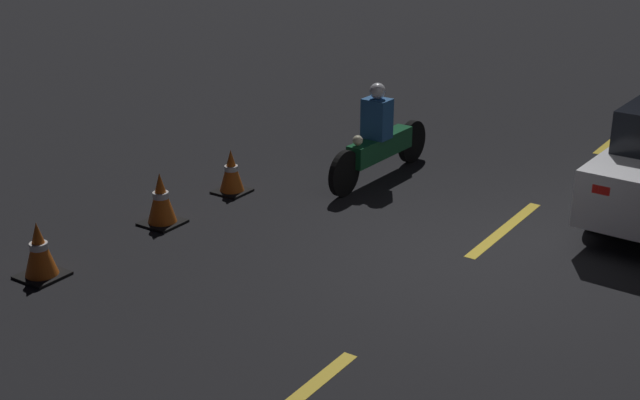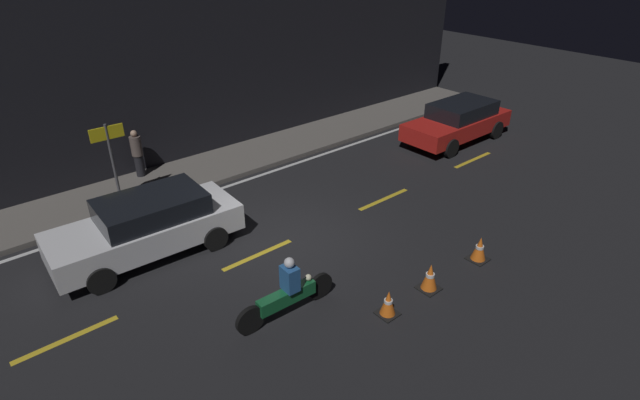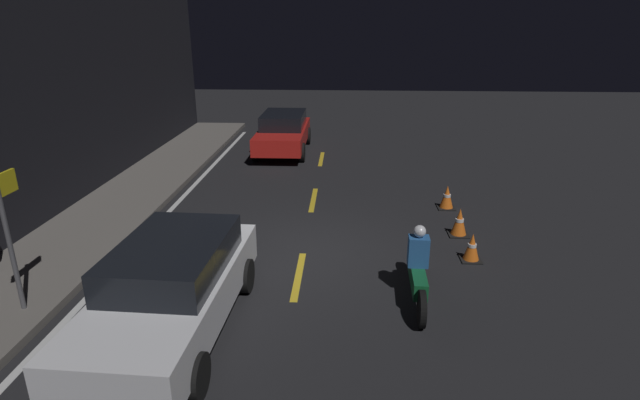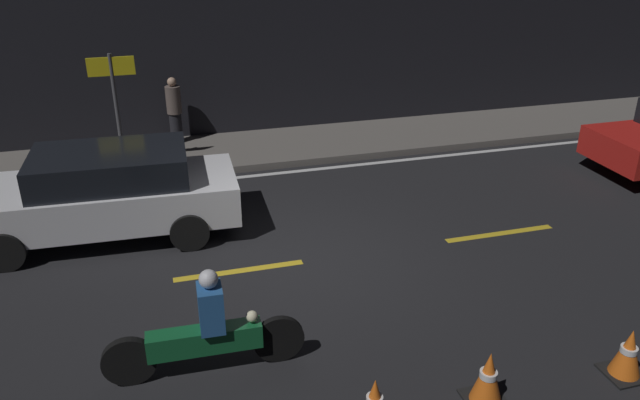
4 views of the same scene
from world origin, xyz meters
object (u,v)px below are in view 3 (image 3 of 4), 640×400
at_px(motorcycle, 418,270).
at_px(shop_sign, 3,215).
at_px(traffic_cone_near, 472,247).
at_px(sedan_white, 172,287).
at_px(traffic_cone_mid, 459,222).
at_px(traffic_cone_far, 447,197).
at_px(taxi_red, 283,131).

xyz_separation_m(motorcycle, shop_sign, (-0.94, 6.71, 1.28)).
bearing_deg(traffic_cone_near, motorcycle, 139.94).
xyz_separation_m(sedan_white, traffic_cone_near, (2.81, -5.35, -0.50)).
bearing_deg(traffic_cone_mid, motorcycle, 155.03).
xyz_separation_m(sedan_white, shop_sign, (0.27, 2.71, 1.05)).
height_order(traffic_cone_mid, traffic_cone_far, traffic_cone_mid).
distance_m(sedan_white, traffic_cone_far, 8.06).
bearing_deg(motorcycle, traffic_cone_near, -37.98).
relative_size(taxi_red, traffic_cone_near, 7.58).
height_order(sedan_white, motorcycle, sedan_white).
xyz_separation_m(taxi_red, traffic_cone_mid, (-7.87, -5.08, -0.47)).
relative_size(motorcycle, traffic_cone_far, 3.74).
xyz_separation_m(motorcycle, traffic_cone_far, (4.74, -1.41, -0.25)).
relative_size(sedan_white, traffic_cone_mid, 6.87).
bearing_deg(traffic_cone_mid, shop_sign, 115.60).
bearing_deg(traffic_cone_mid, sedan_white, 127.64).
xyz_separation_m(taxi_red, traffic_cone_near, (-9.19, -5.07, -0.50)).
bearing_deg(taxi_red, shop_sign, -14.41).
relative_size(motorcycle, shop_sign, 0.99).
distance_m(traffic_cone_mid, traffic_cone_far, 1.81).
height_order(traffic_cone_near, traffic_cone_far, traffic_cone_far).
distance_m(motorcycle, traffic_cone_mid, 3.24).
bearing_deg(motorcycle, taxi_red, 21.08).
xyz_separation_m(taxi_red, shop_sign, (-11.73, 2.99, 1.05)).
relative_size(sedan_white, shop_sign, 1.89).
bearing_deg(shop_sign, taxi_red, -14.29).
height_order(taxi_red, traffic_cone_mid, taxi_red).
relative_size(traffic_cone_mid, shop_sign, 0.28).
bearing_deg(traffic_cone_near, sedan_white, 117.73).
height_order(taxi_red, shop_sign, shop_sign).
relative_size(traffic_cone_mid, traffic_cone_far, 1.05).
bearing_deg(motorcycle, traffic_cone_far, -14.52).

